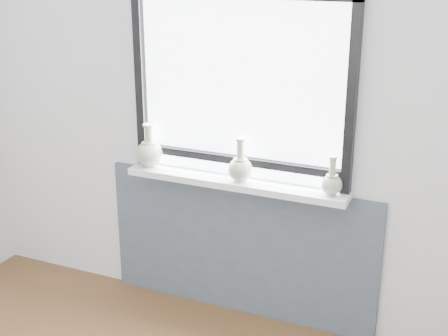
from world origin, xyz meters
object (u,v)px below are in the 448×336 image
at_px(vase_b, 240,167).
at_px(vase_c, 332,183).
at_px(windowsill, 235,182).
at_px(vase_a, 150,152).

bearing_deg(vase_b, vase_c, 0.42).
xyz_separation_m(windowsill, vase_b, (0.04, -0.01, 0.10)).
bearing_deg(vase_c, windowsill, 179.38).
distance_m(vase_a, vase_c, 1.12).
height_order(vase_a, vase_c, vase_a).
xyz_separation_m(windowsill, vase_a, (-0.56, 0.01, 0.11)).
height_order(windowsill, vase_b, vase_b).
xyz_separation_m(vase_b, vase_c, (0.52, 0.00, -0.01)).
xyz_separation_m(vase_a, vase_c, (1.12, -0.01, -0.02)).
bearing_deg(vase_a, vase_b, -1.51).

